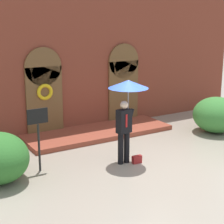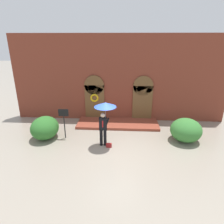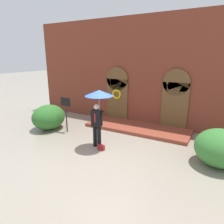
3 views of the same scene
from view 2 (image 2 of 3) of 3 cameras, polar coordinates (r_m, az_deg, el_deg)
The scene contains 7 objects.
ground_plane at distance 10.34m, azimuth 1.04°, elevation -10.51°, with size 80.00×80.00×0.00m, color gray.
building_facade at distance 13.28m, azimuth 1.92°, elevation 8.97°, with size 14.00×2.30×5.60m.
person_with_umbrella at distance 9.87m, azimuth -2.12°, elevation 0.24°, with size 1.10×1.10×2.36m.
handbag at distance 10.44m, azimuth -0.89°, elevation -9.49°, with size 0.28×0.12×0.22m, color maroon.
sign_post at distance 11.23m, azimuth -13.57°, elevation -1.88°, with size 0.56×0.06×1.72m.
shrub_left at distance 11.72m, azimuth -18.65°, elevation -4.30°, with size 1.51×1.74×1.25m, color #2D6B28.
shrub_right at distance 11.55m, azimuth 20.37°, elevation -4.86°, with size 1.67×1.66×1.27m, color #387A33.
Camera 2 is at (0.36, -8.86, 5.32)m, focal length 32.00 mm.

